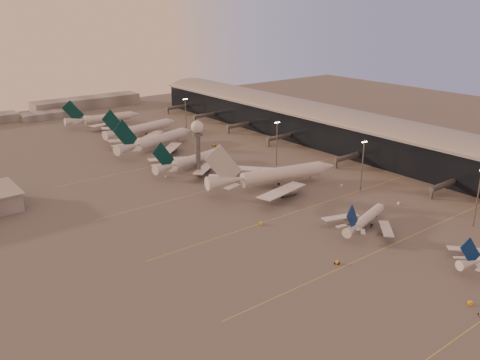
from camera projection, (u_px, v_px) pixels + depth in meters
ground at (383, 271)px, 171.07m from camera, size 700.00×700.00×0.00m
taxiway_markings at (323, 202)px, 230.14m from camera, size 180.00×185.25×0.02m
terminal at (347, 131)px, 312.09m from camera, size 57.00×362.00×23.04m
radar_tower at (198, 137)px, 256.33m from camera, size 6.40×6.40×31.10m
mast_a at (478, 195)px, 200.17m from camera, size 3.60×0.56×25.00m
mast_b at (363, 163)px, 239.35m from camera, size 3.60×0.56×25.00m
mast_c at (277, 141)px, 277.38m from camera, size 3.60×0.56×25.00m
mast_d at (186, 114)px, 343.19m from camera, size 3.60×0.56×25.00m
distant_horizon at (57, 108)px, 413.24m from camera, size 165.00×37.50×9.00m
narrowbody_mid at (366, 220)px, 203.12m from camera, size 36.95×29.07×14.80m
widebody_white at (274, 178)px, 247.29m from camera, size 70.10×55.59×24.99m
greentail_a at (192, 162)px, 275.07m from camera, size 52.03×41.62×19.10m
greentail_b at (157, 143)px, 310.75m from camera, size 62.91×50.07×23.51m
greentail_c at (143, 131)px, 341.23m from camera, size 60.29×48.19×22.18m
greentail_d at (104, 120)px, 372.67m from camera, size 56.88×45.81×20.66m
gsv_truck_a at (470, 301)px, 151.58m from camera, size 6.04×5.75×2.48m
gsv_tug_mid at (337, 263)px, 175.17m from camera, size 3.47×4.11×1.01m
gsv_truck_b at (399, 202)px, 226.68m from camera, size 5.39×2.16×2.15m
gsv_truck_c at (261, 222)px, 206.21m from camera, size 5.07×6.14×2.40m
gsv_catering_b at (342, 183)px, 248.58m from camera, size 4.99×3.20×3.78m
gsv_tug_far at (246, 179)px, 257.66m from camera, size 4.28×3.99×1.05m
gsv_truck_d at (166, 176)px, 261.57m from camera, size 3.18×5.04×1.92m
gsv_tug_hangar at (214, 145)px, 318.32m from camera, size 4.42×3.17×1.15m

